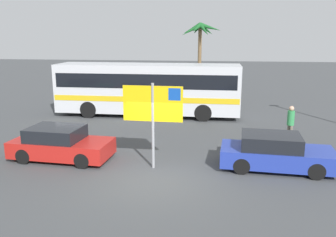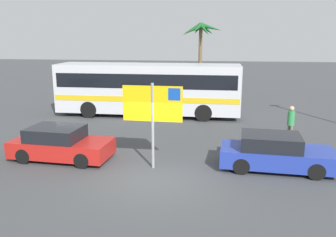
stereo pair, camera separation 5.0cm
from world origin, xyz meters
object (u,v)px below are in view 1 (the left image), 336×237
(ferry_sign, at_px, (154,107))
(car_red, at_px, (60,144))
(pedestrian_crossing_lot, at_px, (291,121))
(bus_front_coach, at_px, (148,87))
(car_blue, at_px, (275,153))

(ferry_sign, xyz_separation_m, car_red, (-3.89, 0.44, -1.69))
(ferry_sign, bearing_deg, pedestrian_crossing_lot, 37.13)
(bus_front_coach, bearing_deg, ferry_sign, -77.65)
(bus_front_coach, height_order, ferry_sign, ferry_sign)
(bus_front_coach, distance_m, ferry_sign, 9.06)
(car_red, bearing_deg, ferry_sign, -2.50)
(car_blue, distance_m, car_red, 8.33)
(bus_front_coach, bearing_deg, car_blue, -52.64)
(pedestrian_crossing_lot, bearing_deg, car_blue, -132.60)
(car_blue, height_order, car_red, same)
(ferry_sign, xyz_separation_m, car_blue, (4.44, 0.48, -1.69))
(bus_front_coach, relative_size, pedestrian_crossing_lot, 6.42)
(ferry_sign, xyz_separation_m, pedestrian_crossing_lot, (5.65, 4.01, -1.30))
(pedestrian_crossing_lot, bearing_deg, ferry_sign, -168.28)
(car_blue, relative_size, car_red, 1.03)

